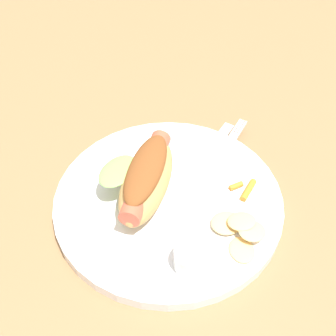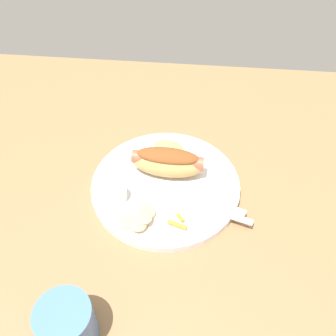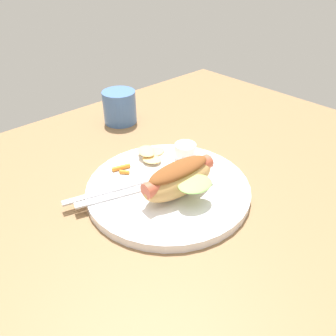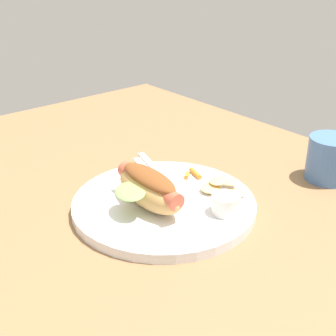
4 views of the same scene
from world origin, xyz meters
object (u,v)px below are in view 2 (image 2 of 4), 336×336
plate (166,186)px  carrot_garnish (178,223)px  drinking_cup (67,324)px  sauce_ramekin (115,193)px  hot_dog (168,161)px  chips_pile (139,218)px  fork (212,210)px  knife (208,201)px

plate → carrot_garnish: (-3.27, 9.47, 1.22)cm
drinking_cup → plate: bearing=-110.5°
plate → sauce_ramekin: 10.42cm
hot_dog → sauce_ramekin: size_ratio=3.39×
chips_pile → drinking_cup: (7.20, 20.15, 1.52)cm
fork → knife: same height
plate → fork: 10.94cm
sauce_ramekin → knife: bearing=-176.9°
fork → drinking_cup: (20.28, 23.81, 2.21)cm
knife → carrot_garnish: size_ratio=4.02×
hot_dog → knife: size_ratio=1.00×
sauce_ramekin → fork: bearing=176.4°
knife → carrot_garnish: (5.24, 5.76, 0.24)cm
hot_dog → sauce_ramekin: 12.03cm
knife → drinking_cup: (19.58, 25.90, 2.23)cm
carrot_garnish → knife: bearing=-132.3°
chips_pile → drinking_cup: size_ratio=0.97×
fork → carrot_garnish: size_ratio=4.02×
drinking_cup → fork: bearing=-130.4°
fork → chips_pile: chips_pile is taller
hot_dog → chips_pile: 13.22cm
chips_pile → fork: bearing=-164.4°
sauce_ramekin → carrot_garnish: sauce_ramekin is taller
plate → knife: 9.34cm
sauce_ramekin → chips_pile: bearing=137.1°
plate → carrot_garnish: bearing=109.1°
hot_dog → fork: hot_dog is taller
plate → hot_dog: size_ratio=2.01×
sauce_ramekin → carrot_garnish: 13.26cm
chips_pile → sauce_ramekin: bearing=-42.9°
sauce_ramekin → drinking_cup: (2.03, 24.96, 0.93)cm
hot_dog → sauce_ramekin: (9.19, 7.56, -1.76)cm
plate → carrot_garnish: size_ratio=8.02×
fork → knife: size_ratio=1.00×
fork → carrot_garnish: carrot_garnish is taller
knife → fork: bearing=-52.5°
chips_pile → plate: bearing=-112.2°
sauce_ramekin → carrot_garnish: (-12.31, 4.81, -1.07)cm
carrot_garnish → fork: bearing=-148.3°
fork → drinking_cup: bearing=-113.8°
plate → chips_pile: chips_pile is taller
chips_pile → drinking_cup: 21.45cm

